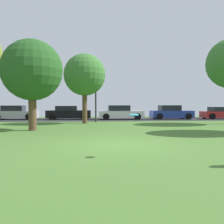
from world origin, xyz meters
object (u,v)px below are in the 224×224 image
(birch_tree_lone, at_px, (32,70))
(parked_car_white, at_px, (120,113))
(parked_car_silver, at_px, (15,113))
(street_lamp_post, at_px, (96,96))
(frisbee_disc, at_px, (134,115))
(parked_car_black, at_px, (69,113))
(parked_car_blue, at_px, (171,113))
(parked_car_red, at_px, (221,113))
(oak_tree_right, at_px, (85,75))

(birch_tree_lone, relative_size, parked_car_white, 1.18)
(parked_car_silver, distance_m, street_lamp_post, 9.23)
(birch_tree_lone, bearing_deg, parked_car_white, 57.65)
(frisbee_disc, bearing_deg, birch_tree_lone, 121.64)
(parked_car_black, relative_size, street_lamp_post, 1.00)
(parked_car_blue, relative_size, parked_car_red, 1.05)
(parked_car_black, distance_m, street_lamp_post, 5.18)
(parked_car_black, xyz_separation_m, street_lamp_post, (2.73, -4.10, 1.60))
(parked_car_black, bearing_deg, street_lamp_post, -56.34)
(frisbee_disc, height_order, street_lamp_post, street_lamp_post)
(frisbee_disc, height_order, parked_car_black, parked_car_black)
(birch_tree_lone, distance_m, street_lamp_post, 7.74)
(birch_tree_lone, height_order, parked_car_black, birch_tree_lone)
(parked_car_silver, relative_size, parked_car_blue, 1.00)
(parked_car_silver, height_order, parked_car_white, parked_car_white)
(birch_tree_lone, bearing_deg, parked_car_blue, 40.87)
(birch_tree_lone, distance_m, frisbee_disc, 9.26)
(parked_car_silver, xyz_separation_m, street_lamp_post, (8.08, -4.16, 1.60))
(parked_car_silver, relative_size, parked_car_white, 0.95)
(parked_car_white, xyz_separation_m, street_lamp_post, (-2.60, -3.62, 1.59))
(parked_car_blue, distance_m, parked_car_red, 5.36)
(oak_tree_right, height_order, frisbee_disc, oak_tree_right)
(oak_tree_right, relative_size, frisbee_disc, 16.24)
(street_lamp_post, bearing_deg, parked_car_blue, 24.58)
(parked_car_black, bearing_deg, parked_car_blue, -2.49)
(frisbee_disc, distance_m, parked_car_silver, 20.45)
(birch_tree_lone, height_order, street_lamp_post, birch_tree_lone)
(birch_tree_lone, bearing_deg, frisbee_disc, -58.36)
(parked_car_black, bearing_deg, parked_car_red, -2.46)
(parked_car_blue, bearing_deg, birch_tree_lone, -139.13)
(parked_car_black, bearing_deg, birch_tree_lone, -96.03)
(parked_car_blue, xyz_separation_m, street_lamp_post, (-7.95, -3.64, 1.59))
(parked_car_silver, xyz_separation_m, parked_car_black, (5.35, -0.06, -0.00))
(oak_tree_right, distance_m, frisbee_disc, 13.15)
(parked_car_silver, bearing_deg, street_lamp_post, -27.24)
(frisbee_disc, bearing_deg, parked_car_blue, 68.31)
(birch_tree_lone, relative_size, parked_car_red, 1.31)
(parked_car_black, xyz_separation_m, parked_car_red, (16.03, -0.69, -0.06))
(birch_tree_lone, height_order, parked_car_white, birch_tree_lone)
(parked_car_white, bearing_deg, parked_car_red, -1.10)
(birch_tree_lone, xyz_separation_m, parked_car_black, (1.13, 10.68, -2.88))
(frisbee_disc, bearing_deg, parked_car_white, 84.39)
(parked_car_blue, bearing_deg, parked_car_red, -2.39)
(parked_car_blue, relative_size, street_lamp_post, 0.95)
(oak_tree_right, xyz_separation_m, parked_car_white, (3.53, 5.09, -3.24))
(frisbee_disc, height_order, parked_car_silver, parked_car_silver)
(oak_tree_right, xyz_separation_m, parked_car_red, (14.22, 4.88, -3.31))
(parked_car_silver, height_order, parked_car_red, parked_car_silver)
(parked_car_black, bearing_deg, oak_tree_right, -72.02)
(parked_car_red, height_order, street_lamp_post, street_lamp_post)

